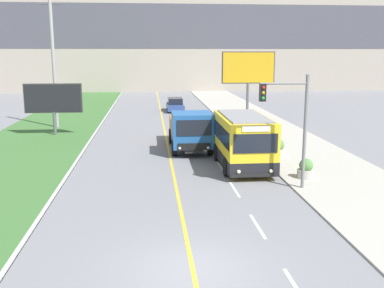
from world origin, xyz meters
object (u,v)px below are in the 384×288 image
at_px(car_distant, 175,105).
at_px(planter_round_near, 306,169).
at_px(billboard_large, 248,70).
at_px(billboard_small, 53,99).
at_px(city_bus, 243,142).
at_px(dump_truck, 191,131).
at_px(utility_pole_far, 53,58).
at_px(traffic_light_mast, 291,117).
at_px(planter_round_second, 278,148).

xyz_separation_m(car_distant, planter_round_near, (5.08, -27.62, -0.17)).
bearing_deg(billboard_large, billboard_small, -164.90).
distance_m(city_bus, dump_truck, 5.14).
relative_size(utility_pole_far, traffic_light_mast, 2.15).
relative_size(city_bus, billboard_large, 0.92).
bearing_deg(planter_round_second, traffic_light_mast, -101.82).
relative_size(car_distant, traffic_light_mast, 0.80).
xyz_separation_m(dump_truck, billboard_small, (-10.03, 6.88, 1.46)).
bearing_deg(traffic_light_mast, car_distant, 97.17).
bearing_deg(planter_round_near, billboard_small, 137.64).
bearing_deg(planter_round_second, planter_round_near, -89.63).
distance_m(utility_pole_far, planter_round_second, 20.93).
height_order(utility_pole_far, billboard_large, utility_pole_far).
bearing_deg(utility_pole_far, dump_truck, -44.91).
distance_m(city_bus, utility_pole_far, 20.42).
relative_size(dump_truck, billboard_small, 1.59).
distance_m(car_distant, traffic_light_mast, 29.59).
bearing_deg(city_bus, dump_truck, 119.48).
bearing_deg(utility_pole_far, traffic_light_mast, -53.11).
xyz_separation_m(billboard_large, billboard_small, (-16.22, -4.38, -2.01)).
xyz_separation_m(city_bus, car_distant, (-2.36, 25.03, -0.82)).
relative_size(billboard_large, billboard_small, 1.47).
height_order(car_distant, planter_round_second, car_distant).
distance_m(billboard_small, planter_round_second, 17.84).
bearing_deg(planter_round_near, dump_truck, 126.64).
height_order(billboard_small, planter_round_second, billboard_small).
relative_size(city_bus, dump_truck, 0.85).
bearing_deg(utility_pole_far, billboard_large, 2.39).
bearing_deg(car_distant, dump_truck, -90.46).
relative_size(dump_truck, planter_round_near, 6.91).
relative_size(traffic_light_mast, billboard_small, 1.23).
distance_m(city_bus, planter_round_second, 3.72).
distance_m(car_distant, planter_round_near, 28.08).
bearing_deg(billboard_large, utility_pole_far, -177.61).
distance_m(planter_round_near, planter_round_second, 4.96).
height_order(car_distant, planter_round_near, car_distant).
height_order(utility_pole_far, traffic_light_mast, utility_pole_far).
bearing_deg(billboard_small, utility_pole_far, 98.57).
xyz_separation_m(city_bus, dump_truck, (-2.53, 4.47, -0.17)).
height_order(dump_truck, billboard_small, billboard_small).
xyz_separation_m(car_distant, billboard_small, (-10.20, -13.68, 2.12)).
relative_size(city_bus, billboard_small, 1.34).
xyz_separation_m(traffic_light_mast, billboard_small, (-13.88, 15.55, -0.66)).
relative_size(dump_truck, traffic_light_mast, 1.29).
bearing_deg(utility_pole_far, city_bus, -48.89).
bearing_deg(city_bus, planter_round_near, -43.52).
distance_m(city_bus, car_distant, 25.16).
bearing_deg(traffic_light_mast, billboard_large, 83.29).
height_order(utility_pole_far, planter_round_second, utility_pole_far).
height_order(billboard_large, billboard_small, billboard_large).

